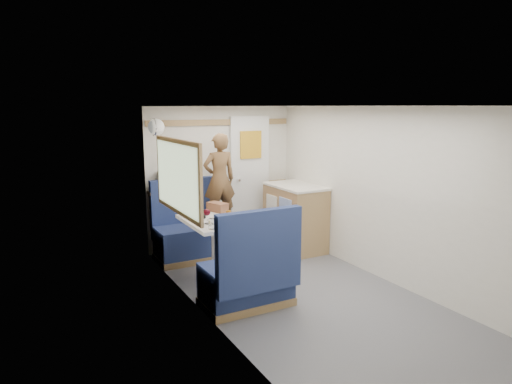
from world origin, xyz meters
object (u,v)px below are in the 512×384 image
dome_light (156,127)px  tumbler_mid (196,211)px  bench_far (189,236)px  orange_fruit (240,217)px  cheese_block (221,221)px  tray (223,221)px  bread_loaf (218,207)px  galley_counter (295,217)px  person (219,179)px  duffel_bag (179,180)px  dinette_table (214,233)px  pepper_grinder (204,214)px  bench_near (249,279)px  tumbler_left (212,224)px  beer_glass (229,215)px  wine_glass (207,213)px

dome_light → tumbler_mid: (0.29, -0.54, -0.98)m
bench_far → orange_fruit: size_ratio=13.39×
cheese_block → bench_far: bearing=88.9°
tray → bread_loaf: bearing=72.2°
dome_light → tumbler_mid: 1.15m
bench_far → tumbler_mid: bench_far is taller
dome_light → galley_counter: 2.28m
person → tumbler_mid: size_ratio=11.37×
duffel_bag → bread_loaf: (0.24, -0.75, -0.25)m
cheese_block → duffel_bag: bearing=90.5°
galley_counter → dome_light: bearing=170.8°
dinette_table → duffel_bag: 1.21m
dome_light → dinette_table: bearing=-65.4°
dome_light → pepper_grinder: (0.32, -0.73, -0.98)m
orange_fruit → dinette_table: bearing=136.9°
bench_near → orange_fruit: bench_near is taller
tumbler_left → tumbler_mid: (0.08, 0.67, -0.00)m
orange_fruit → bread_loaf: 0.59m
galley_counter → beer_glass: size_ratio=10.05×
wine_glass → tray: bearing=-4.2°
tumbler_left → beer_glass: (0.36, 0.34, -0.01)m
cheese_block → tumbler_left: bearing=-142.9°
bench_far → tray: bench_far is taller
dome_light → cheese_block: (0.37, -1.09, -0.99)m
wine_glass → tumbler_mid: wine_glass is taller
dome_light → galley_counter: (1.86, -0.30, -1.28)m
galley_counter → bench_far: bearing=167.9°
beer_glass → pepper_grinder: size_ratio=0.89×
bench_far → person: bearing=-16.1°
duffel_bag → orange_fruit: duffel_bag is taller
beer_glass → galley_counter: bearing=23.7°
person → tumbler_left: 1.28m
bench_near → cheese_block: (-0.02, 0.63, 0.46)m
cheese_block → pepper_grinder: bearing=98.1°
orange_fruit → tumbler_left: (-0.41, -0.15, -0.00)m
wine_glass → bench_far: bearing=81.9°
dome_light → pepper_grinder: 1.26m
duffel_bag → bread_loaf: bearing=-58.9°
galley_counter → orange_fruit: galley_counter is taller
dome_light → orange_fruit: dome_light is taller
person → pepper_grinder: (-0.47, -0.63, -0.28)m
orange_fruit → tumbler_left: 0.43m
galley_counter → person: bearing=169.4°
bench_far → beer_glass: (0.17, -0.88, 0.47)m
wine_glass → pepper_grinder: (0.07, 0.25, -0.07)m
tumbler_left → beer_glass: size_ratio=1.24×
dinette_table → bread_loaf: (0.21, 0.38, 0.21)m
person → tray: 1.02m
person → duffel_bag: size_ratio=2.28×
tumbler_mid → beer_glass: 0.43m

